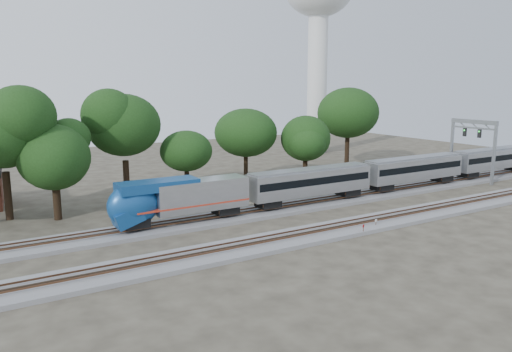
{
  "coord_description": "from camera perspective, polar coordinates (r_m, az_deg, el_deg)",
  "views": [
    {
      "loc": [
        -29.32,
        -41.64,
        14.94
      ],
      "look_at": [
        -0.9,
        5.0,
        4.77
      ],
      "focal_mm": 35.0,
      "sensor_mm": 36.0,
      "label": 1
    }
  ],
  "objects": [
    {
      "name": "tree_2",
      "position": [
        58.65,
        -22.11,
        1.98
      ],
      "size": [
        7.13,
        7.13,
        10.06
      ],
      "color": "black",
      "rests_on": "ground"
    },
    {
      "name": "tree_3",
      "position": [
        65.1,
        -14.87,
        5.63
      ],
      "size": [
        9.93,
        9.93,
        14.0
      ],
      "color": "black",
      "rests_on": "ground"
    },
    {
      "name": "ground",
      "position": [
        53.07,
        3.66,
        -5.83
      ],
      "size": [
        160.0,
        160.0,
        0.0
      ],
      "primitive_type": "plane",
      "color": "#383328",
      "rests_on": "ground"
    },
    {
      "name": "tree_6",
      "position": [
        75.22,
        5.7,
        4.29
      ],
      "size": [
        6.94,
        6.94,
        9.78
      ],
      "color": "black",
      "rests_on": "ground"
    },
    {
      "name": "train",
      "position": [
        88.51,
        25.52,
        1.86
      ],
      "size": [
        125.07,
        3.04,
        4.49
      ],
      "color": "#B9BBC0",
      "rests_on": "ground"
    },
    {
      "name": "switch_stand_red",
      "position": [
        51.1,
        12.17,
        -5.87
      ],
      "size": [
        0.34,
        0.17,
        1.11
      ],
      "rotation": [
        0.0,
        0.0,
        0.4
      ],
      "color": "#512D19",
      "rests_on": "ground"
    },
    {
      "name": "track_far",
      "position": [
        57.84,
        0.24,
        -4.21
      ],
      "size": [
        160.0,
        5.0,
        0.73
      ],
      "color": "slate",
      "rests_on": "ground"
    },
    {
      "name": "tree_1",
      "position": [
        60.57,
        -27.06,
        4.71
      ],
      "size": [
        10.16,
        10.16,
        14.32
      ],
      "color": "black",
      "rests_on": "ground"
    },
    {
      "name": "tree_5",
      "position": [
        74.3,
        -1.19,
        4.95
      ],
      "size": [
        7.85,
        7.85,
        11.06
      ],
      "color": "black",
      "rests_on": "ground"
    },
    {
      "name": "switch_stand_white",
      "position": [
        53.69,
        13.55,
        -5.19
      ],
      "size": [
        0.32,
        0.06,
        1.02
      ],
      "rotation": [
        0.0,
        0.0,
        0.05
      ],
      "color": "#512D19",
      "rests_on": "ground"
    },
    {
      "name": "tree_7",
      "position": [
        91.57,
        10.5,
        7.11
      ],
      "size": [
        9.89,
        9.89,
        13.95
      ],
      "color": "black",
      "rests_on": "ground"
    },
    {
      "name": "tree_4",
      "position": [
        66.99,
        -7.98,
        2.83
      ],
      "size": [
        6.19,
        6.19,
        8.72
      ],
      "color": "black",
      "rests_on": "ground"
    },
    {
      "name": "track_near",
      "position": [
        49.93,
        6.31,
        -6.68
      ],
      "size": [
        160.0,
        5.0,
        0.73
      ],
      "color": "slate",
      "rests_on": "ground"
    },
    {
      "name": "switch_lever",
      "position": [
        54.37,
        14.14,
        -5.57
      ],
      "size": [
        0.57,
        0.43,
        0.3
      ],
      "primitive_type": "cube",
      "rotation": [
        0.0,
        0.0,
        -0.29
      ],
      "color": "#512D19",
      "rests_on": "ground"
    },
    {
      "name": "water_tower",
      "position": [
        110.12,
        7.18,
        18.48
      ],
      "size": [
        14.76,
        14.76,
        40.87
      ],
      "color": "silver",
      "rests_on": "ground"
    },
    {
      "name": "signal_gantry",
      "position": [
        83.35,
        23.55,
        4.16
      ],
      "size": [
        0.66,
        7.82,
        9.51
      ],
      "color": "gray",
      "rests_on": "ground"
    }
  ]
}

